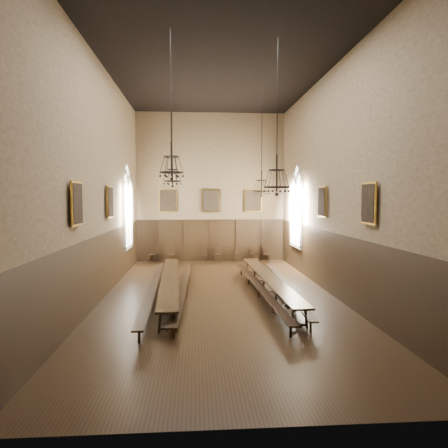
{
  "coord_description": "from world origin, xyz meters",
  "views": [
    {
      "loc": [
        -0.92,
        -15.41,
        3.87
      ],
      "look_at": [
        0.28,
        1.5,
        2.75
      ],
      "focal_mm": 32.0,
      "sensor_mm": 36.0,
      "label": 1
    }
  ],
  "objects": [
    {
      "name": "floor",
      "position": [
        0.0,
        0.0,
        -0.01
      ],
      "size": [
        9.0,
        18.0,
        0.02
      ],
      "primitive_type": "cube",
      "color": "black",
      "rests_on": "ground"
    },
    {
      "name": "ceiling",
      "position": [
        0.0,
        0.0,
        9.01
      ],
      "size": [
        9.0,
        18.0,
        0.02
      ],
      "primitive_type": "cube",
      "color": "black",
      "rests_on": "ground"
    },
    {
      "name": "wall_back",
      "position": [
        0.0,
        9.01,
        4.5
      ],
      "size": [
        9.0,
        0.02,
        9.0
      ],
      "primitive_type": "cube",
      "color": "#917859",
      "rests_on": "ground"
    },
    {
      "name": "wall_front",
      "position": [
        0.0,
        -9.01,
        4.5
      ],
      "size": [
        9.0,
        0.02,
        9.0
      ],
      "primitive_type": "cube",
      "color": "#917859",
      "rests_on": "ground"
    },
    {
      "name": "wall_left",
      "position": [
        -4.51,
        0.0,
        4.5
      ],
      "size": [
        0.02,
        18.0,
        9.0
      ],
      "primitive_type": "cube",
      "color": "#917859",
      "rests_on": "ground"
    },
    {
      "name": "wall_right",
      "position": [
        4.51,
        0.0,
        4.5
      ],
      "size": [
        0.02,
        18.0,
        9.0
      ],
      "primitive_type": "cube",
      "color": "#917859",
      "rests_on": "ground"
    },
    {
      "name": "wainscot_panelling",
      "position": [
        0.0,
        0.0,
        1.25
      ],
      "size": [
        9.0,
        18.0,
        2.5
      ],
      "primitive_type": null,
      "color": "black",
      "rests_on": "floor"
    },
    {
      "name": "table_left",
      "position": [
        -1.94,
        0.17,
        0.37
      ],
      "size": [
        1.09,
        9.51,
        0.74
      ],
      "rotation": [
        0.0,
        0.0,
        0.04
      ],
      "color": "black",
      "rests_on": "floor"
    },
    {
      "name": "table_right",
      "position": [
        1.99,
        0.2,
        0.37
      ],
      "size": [
        0.93,
        9.43,
        0.73
      ],
      "rotation": [
        0.0,
        0.0,
        0.03
      ],
      "color": "black",
      "rests_on": "floor"
    },
    {
      "name": "bench_left_outer",
      "position": [
        -2.57,
        0.0,
        0.3
      ],
      "size": [
        0.62,
        10.61,
        0.48
      ],
      "rotation": [
        0.0,
        0.0,
        0.03
      ],
      "color": "black",
      "rests_on": "floor"
    },
    {
      "name": "bench_left_inner",
      "position": [
        -1.44,
        -0.17,
        0.28
      ],
      "size": [
        0.51,
        9.7,
        0.44
      ],
      "rotation": [
        0.0,
        0.0,
        -0.02
      ],
      "color": "black",
      "rests_on": "floor"
    },
    {
      "name": "bench_right_inner",
      "position": [
        1.52,
        -0.17,
        0.28
      ],
      "size": [
        0.66,
        9.93,
        0.45
      ],
      "rotation": [
        0.0,
        0.0,
        0.04
      ],
      "color": "black",
      "rests_on": "floor"
    },
    {
      "name": "bench_right_outer",
      "position": [
        2.61,
        0.08,
        0.28
      ],
      "size": [
        0.83,
        9.67,
        0.44
      ],
      "rotation": [
        0.0,
        0.0,
        -0.06
      ],
      "color": "black",
      "rests_on": "floor"
    },
    {
      "name": "chair_0",
      "position": [
        -3.52,
        8.59,
        0.29
      ],
      "size": [
        0.49,
        0.49,
        0.97
      ],
      "rotation": [
        0.0,
        0.0,
        -0.14
      ],
      "color": "black",
      "rests_on": "floor"
    },
    {
      "name": "chair_1",
      "position": [
        -2.41,
        8.56,
        0.28
      ],
      "size": [
        0.43,
        0.43,
        0.94
      ],
      "rotation": [
        0.0,
        0.0,
        -0.05
      ],
      "color": "black",
      "rests_on": "floor"
    },
    {
      "name": "chair_3",
      "position": [
        -0.48,
        8.55,
        0.26
      ],
      "size": [
        0.48,
        0.48,
        0.87
      ],
      "rotation": [
        0.0,
        0.0,
        -0.31
      ],
      "color": "black",
      "rests_on": "floor"
    },
    {
      "name": "chair_4",
      "position": [
        0.39,
        8.6,
        0.27
      ],
      "size": [
        0.5,
        0.5,
        0.9
      ],
      "rotation": [
        0.0,
        0.0,
        -0.3
      ],
      "color": "black",
      "rests_on": "floor"
    },
    {
      "name": "chair_5",
      "position": [
        1.62,
        8.55,
        0.26
      ],
      "size": [
        0.47,
        0.47,
        0.86
      ],
      "rotation": [
        0.0,
        0.0,
        -0.29
      ],
      "color": "black",
      "rests_on": "floor"
    },
    {
      "name": "chair_6",
      "position": [
        2.6,
        8.54,
        0.3
      ],
      "size": [
        0.56,
        0.56,
        0.98
      ],
      "rotation": [
        0.0,
        0.0,
        -0.34
      ],
      "color": "black",
      "rests_on": "floor"
    },
    {
      "name": "chair_7",
      "position": [
        3.4,
        8.5,
        0.27
      ],
      "size": [
        0.42,
        0.42,
        0.89
      ],
      "rotation": [
        0.0,
        0.0,
        -0.06
      ],
      "color": "black",
      "rests_on": "floor"
    },
    {
      "name": "chandelier_back_left",
      "position": [
        -1.93,
        2.12,
        4.92
      ],
      "size": [
        0.78,
        0.78,
        4.55
      ],
      "color": "black",
      "rests_on": "ceiling"
    },
    {
      "name": "chandelier_back_right",
      "position": [
        2.08,
        2.67,
        4.55
      ],
      "size": [
        0.76,
        0.76,
        4.97
      ],
      "color": "black",
      "rests_on": "ceiling"
    },
    {
      "name": "chandelier_front_left",
      "position": [
        -1.66,
        -2.86,
        5.0
      ],
      "size": [
        0.75,
        0.75,
        4.48
      ],
      "color": "black",
      "rests_on": "ceiling"
    },
    {
      "name": "chandelier_front_right",
      "position": [
        1.73,
        -2.46,
        4.54
      ],
      "size": [
        0.86,
        0.86,
        4.93
      ],
      "color": "black",
      "rests_on": "ceiling"
    },
    {
      "name": "portrait_back_0",
      "position": [
        -2.6,
        8.88,
        3.7
      ],
      "size": [
        1.1,
        0.12,
        1.4
      ],
      "color": "#BC8A2D",
      "rests_on": "wall_back"
    },
    {
      "name": "portrait_back_1",
      "position": [
        0.0,
        8.88,
        3.7
      ],
      "size": [
        1.1,
        0.12,
        1.4
      ],
      "color": "#BC8A2D",
      "rests_on": "wall_back"
    },
    {
      "name": "portrait_back_2",
      "position": [
        2.6,
        8.88,
        3.7
      ],
      "size": [
        1.1,
        0.12,
        1.4
      ],
      "color": "#BC8A2D",
      "rests_on": "wall_back"
    },
    {
      "name": "portrait_left_0",
      "position": [
        -4.38,
        1.0,
        3.7
      ],
      "size": [
        0.12,
        1.0,
        1.3
      ],
      "color": "#BC8A2D",
      "rests_on": "wall_left"
    },
    {
      "name": "portrait_left_1",
      "position": [
        -4.38,
        -3.5,
        3.7
      ],
      "size": [
        0.12,
        1.0,
        1.3
      ],
      "color": "#BC8A2D",
      "rests_on": "wall_left"
    },
    {
      "name": "portrait_right_0",
      "position": [
        4.38,
        1.0,
        3.7
      ],
      "size": [
        0.12,
        1.0,
        1.3
      ],
      "color": "#BC8A2D",
      "rests_on": "wall_right"
    },
    {
      "name": "portrait_right_1",
      "position": [
        4.38,
        -3.5,
        3.7
      ],
      "size": [
        0.12,
        1.0,
        1.3
      ],
      "color": "#BC8A2D",
      "rests_on": "wall_right"
    },
    {
      "name": "window_right",
      "position": [
        4.43,
        5.5,
        3.4
      ],
      "size": [
        0.2,
        2.2,
        4.6
      ],
      "primitive_type": null,
      "color": "white",
      "rests_on": "wall_right"
    },
    {
      "name": "window_left",
      "position": [
        -4.43,
        5.5,
        3.4
      ],
      "size": [
        0.2,
        2.2,
        4.6
      ],
      "primitive_type": null,
      "color": "white",
      "rests_on": "wall_left"
    }
  ]
}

